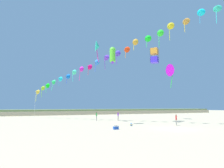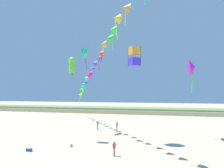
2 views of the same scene
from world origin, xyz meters
TOP-DOWN VIEW (x-y plane):
  - ground_plane at (0.00, 0.00)m, footprint 240.00×240.00m
  - dune_ridge at (0.00, 49.31)m, footprint 120.00×11.70m
  - person_near_left at (3.28, 3.05)m, footprint 0.36×0.50m
  - person_near_right at (-3.29, 17.10)m, footprint 0.37×0.53m
  - person_mid_center at (0.61, 15.76)m, footprint 0.24×0.61m
  - kite_banner_string at (-3.24, 14.84)m, footprint 21.36×34.08m
  - large_kite_low_lead at (-4.15, 8.24)m, footprint 1.28×1.28m
  - large_kite_mid_trail at (4.57, 9.27)m, footprint 1.77×1.77m
  - large_kite_high_solo at (-4.41, 14.01)m, footprint 1.20×2.07m
  - large_kite_outer_drift at (12.54, 13.89)m, footprint 1.07×2.62m
  - beach_cooler at (-6.54, 2.35)m, footprint 0.58×0.41m
  - beach_ball at (-2.72, 5.28)m, footprint 0.36×0.36m

SIDE VIEW (x-z plane):
  - ground_plane at x=0.00m, z-range 0.00..0.00m
  - beach_ball at x=-2.72m, z-range 0.00..0.36m
  - beach_cooler at x=-6.54m, z-range -0.02..0.45m
  - dune_ridge at x=0.00m, z-range 0.00..1.72m
  - person_near_left at x=3.28m, z-range 0.12..1.67m
  - person_near_right at x=-3.29m, z-range 0.13..1.76m
  - person_mid_center at x=0.61m, z-range 0.13..1.86m
  - large_kite_outer_drift at x=12.54m, z-range 7.86..12.97m
  - large_kite_low_lead at x=-4.15m, z-range 9.14..11.88m
  - kite_banner_string at x=-3.24m, z-range 2.97..19.74m
  - large_kite_mid_trail at x=4.57m, z-range 10.33..12.92m
  - large_kite_high_solo at x=-4.41m, z-range 11.52..15.36m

